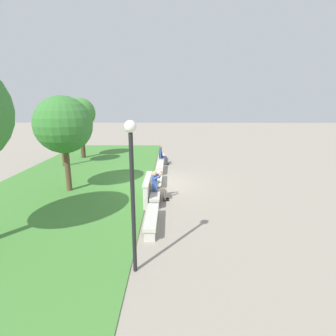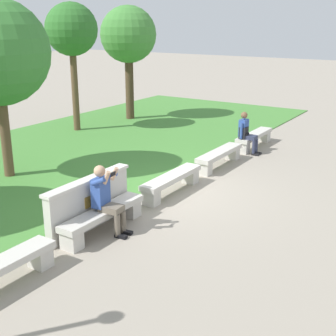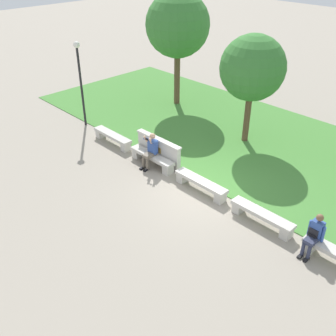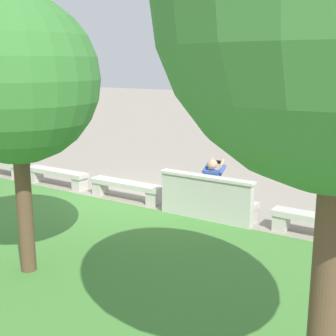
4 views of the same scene
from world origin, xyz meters
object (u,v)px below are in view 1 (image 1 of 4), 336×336
bench_mid (158,178)px  tree_left_background (59,112)px  person_photographer (157,184)px  lamp_post (132,177)px  backpack (161,156)px  tree_behind_wall (63,125)px  bench_near (156,194)px  tree_right_background (80,114)px  bench_main (152,219)px  bench_far (160,166)px  bench_end (162,158)px  person_distant (162,155)px

bench_mid → tree_left_background: size_ratio=0.47×
person_photographer → lamp_post: size_ratio=0.35×
backpack → tree_behind_wall: (-5.33, 4.19, 2.50)m
tree_left_background → bench_near: bearing=-133.6°
tree_left_background → lamp_post: bearing=-150.8°
backpack → tree_right_background: (2.22, 5.97, 2.66)m
bench_main → bench_far: (7.38, 0.00, 0.00)m
bench_far → tree_left_background: tree_left_background is taller
person_photographer → bench_mid: bearing=1.8°
tree_right_background → bench_far: bearing=-122.8°
lamp_post → tree_right_background: bearing=22.8°
lamp_post → bench_near: bearing=-2.9°
backpack → lamp_post: lamp_post is taller
bench_end → backpack: bearing=179.7°
backpack → bench_near: bearing=-180.0°
bench_mid → person_photographer: bearing=-178.2°
bench_near → person_photographer: bearing=-79.8°
tree_behind_wall → tree_right_background: tree_behind_wall is taller
backpack → tree_left_background: size_ratio=0.10×
bench_near → person_distant: 6.60m
bench_mid → backpack: bearing=0.1°
tree_behind_wall → bench_mid: bearing=-73.6°
backpack → lamp_post: 11.55m
bench_main → tree_right_background: 13.07m
person_photographer → person_distant: (6.58, 0.01, -0.06)m
bench_main → bench_end: 9.85m
bench_near → lamp_post: 5.31m
bench_main → bench_near: same height
tree_left_background → bench_main: bearing=-143.3°
bench_far → lamp_post: (-9.77, 0.25, 2.17)m
bench_end → tree_left_background: size_ratio=0.47×
bench_near → bench_end: bearing=0.0°
backpack → tree_behind_wall: 7.23m
tree_behind_wall → tree_left_background: 5.30m
bench_far → tree_behind_wall: tree_behind_wall is taller
backpack → bench_mid: bearing=-179.9°
bench_end → tree_behind_wall: tree_behind_wall is taller
bench_main → tree_right_background: tree_right_background is taller
tree_left_background → bench_mid: bearing=-119.5°
bench_mid → tree_left_background: 7.97m
tree_behind_wall → bench_near: bearing=-106.3°
bench_near → bench_end: size_ratio=1.00×
person_photographer → backpack: 6.54m
tree_left_background → tree_right_background: size_ratio=1.01×
person_distant → lamp_post: (-11.44, 0.31, 1.80)m
bench_far → tree_left_background: 7.20m
bench_main → tree_left_background: (8.52, 6.35, 3.21)m
bench_far → bench_end: (2.46, 0.00, 0.00)m
person_distant → tree_behind_wall: 7.28m
tree_left_background → lamp_post: (-10.90, -6.10, -1.04)m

